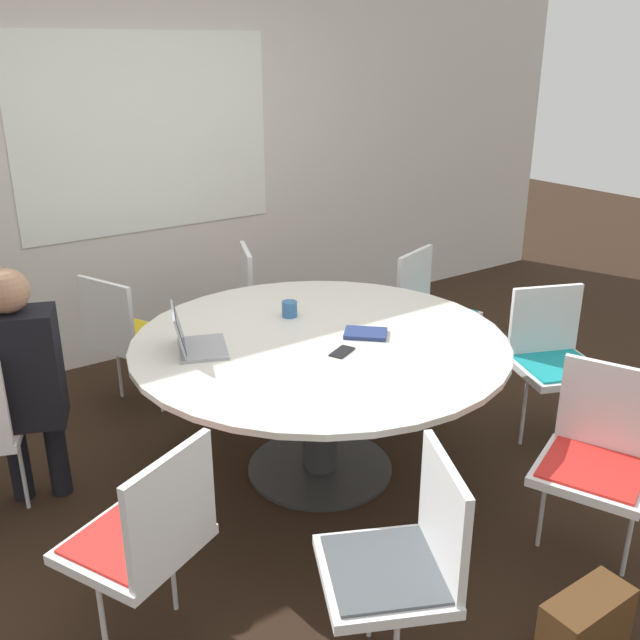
{
  "coord_description": "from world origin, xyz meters",
  "views": [
    {
      "loc": [
        -1.87,
        -2.66,
        2.11
      ],
      "look_at": [
        0.0,
        0.0,
        0.85
      ],
      "focal_mm": 40.0,
      "sensor_mm": 36.0,
      "label": 1
    }
  ],
  "objects_px": {
    "chair_2": "(404,554)",
    "chair_7": "(126,331)",
    "chair_4": "(554,353)",
    "chair_5": "(430,305)",
    "handbag": "(585,628)",
    "chair_6": "(266,297)",
    "person_0": "(20,373)",
    "chair_1": "(146,533)",
    "spiral_notebook": "(366,333)",
    "chair_3": "(598,451)",
    "coffee_cup": "(290,309)",
    "cell_phone": "(342,352)",
    "laptop": "(193,340)"
  },
  "relations": [
    {
      "from": "chair_4",
      "to": "handbag",
      "type": "height_order",
      "value": "chair_4"
    },
    {
      "from": "chair_2",
      "to": "chair_6",
      "type": "bearing_deg",
      "value": 4.67
    },
    {
      "from": "chair_2",
      "to": "laptop",
      "type": "bearing_deg",
      "value": 27.88
    },
    {
      "from": "chair_4",
      "to": "person_0",
      "type": "relative_size",
      "value": 0.71
    },
    {
      "from": "coffee_cup",
      "to": "handbag",
      "type": "height_order",
      "value": "coffee_cup"
    },
    {
      "from": "chair_1",
      "to": "cell_phone",
      "type": "distance_m",
      "value": 1.27
    },
    {
      "from": "chair_1",
      "to": "chair_3",
      "type": "bearing_deg",
      "value": -43.44
    },
    {
      "from": "chair_2",
      "to": "chair_3",
      "type": "relative_size",
      "value": 1.0
    },
    {
      "from": "chair_1",
      "to": "chair_7",
      "type": "relative_size",
      "value": 1.0
    },
    {
      "from": "chair_3",
      "to": "laptop",
      "type": "height_order",
      "value": "laptop"
    },
    {
      "from": "chair_1",
      "to": "handbag",
      "type": "height_order",
      "value": "chair_1"
    },
    {
      "from": "chair_6",
      "to": "chair_4",
      "type": "bearing_deg",
      "value": 47.84
    },
    {
      "from": "chair_5",
      "to": "laptop",
      "type": "relative_size",
      "value": 2.35
    },
    {
      "from": "chair_7",
      "to": "handbag",
      "type": "xyz_separation_m",
      "value": [
        0.62,
        -2.8,
        -0.38
      ]
    },
    {
      "from": "chair_6",
      "to": "handbag",
      "type": "bearing_deg",
      "value": 14.58
    },
    {
      "from": "chair_2",
      "to": "chair_3",
      "type": "xyz_separation_m",
      "value": [
        1.1,
        0.02,
        0.0
      ]
    },
    {
      "from": "chair_5",
      "to": "chair_1",
      "type": "bearing_deg",
      "value": 5.76
    },
    {
      "from": "chair_6",
      "to": "spiral_notebook",
      "type": "bearing_deg",
      "value": 12.59
    },
    {
      "from": "laptop",
      "to": "cell_phone",
      "type": "xyz_separation_m",
      "value": [
        0.56,
        -0.43,
        -0.05
      ]
    },
    {
      "from": "chair_4",
      "to": "chair_5",
      "type": "relative_size",
      "value": 1.0
    },
    {
      "from": "chair_5",
      "to": "chair_6",
      "type": "height_order",
      "value": "same"
    },
    {
      "from": "chair_4",
      "to": "spiral_notebook",
      "type": "height_order",
      "value": "chair_4"
    },
    {
      "from": "chair_3",
      "to": "chair_5",
      "type": "bearing_deg",
      "value": -43.66
    },
    {
      "from": "chair_3",
      "to": "chair_7",
      "type": "relative_size",
      "value": 1.0
    },
    {
      "from": "chair_5",
      "to": "handbag",
      "type": "xyz_separation_m",
      "value": [
        -1.18,
        -2.09,
        -0.38
      ]
    },
    {
      "from": "spiral_notebook",
      "to": "chair_3",
      "type": "bearing_deg",
      "value": -72.09
    },
    {
      "from": "chair_5",
      "to": "spiral_notebook",
      "type": "xyz_separation_m",
      "value": [
        -1.03,
        -0.6,
        0.24
      ]
    },
    {
      "from": "handbag",
      "to": "chair_6",
      "type": "bearing_deg",
      "value": 82.29
    },
    {
      "from": "chair_3",
      "to": "handbag",
      "type": "bearing_deg",
      "value": 102.69
    },
    {
      "from": "chair_1",
      "to": "handbag",
      "type": "bearing_deg",
      "value": -62.34
    },
    {
      "from": "chair_2",
      "to": "laptop",
      "type": "distance_m",
      "value": 1.49
    },
    {
      "from": "spiral_notebook",
      "to": "handbag",
      "type": "bearing_deg",
      "value": -95.87
    },
    {
      "from": "chair_2",
      "to": "cell_phone",
      "type": "bearing_deg",
      "value": -0.4
    },
    {
      "from": "spiral_notebook",
      "to": "coffee_cup",
      "type": "xyz_separation_m",
      "value": [
        -0.17,
        0.44,
        0.03
      ]
    },
    {
      "from": "person_0",
      "to": "spiral_notebook",
      "type": "bearing_deg",
      "value": -0.77
    },
    {
      "from": "chair_2",
      "to": "chair_3",
      "type": "height_order",
      "value": "same"
    },
    {
      "from": "chair_4",
      "to": "chair_7",
      "type": "relative_size",
      "value": 1.0
    },
    {
      "from": "chair_3",
      "to": "chair_4",
      "type": "xyz_separation_m",
      "value": [
        0.69,
        0.77,
        0.0
      ]
    },
    {
      "from": "cell_phone",
      "to": "handbag",
      "type": "distance_m",
      "value": 1.51
    },
    {
      "from": "chair_2",
      "to": "handbag",
      "type": "relative_size",
      "value": 2.39
    },
    {
      "from": "chair_5",
      "to": "chair_3",
      "type": "bearing_deg",
      "value": 49.43
    },
    {
      "from": "chair_6",
      "to": "laptop",
      "type": "relative_size",
      "value": 2.35
    },
    {
      "from": "chair_7",
      "to": "laptop",
      "type": "height_order",
      "value": "laptop"
    },
    {
      "from": "chair_4",
      "to": "chair_7",
      "type": "distance_m",
      "value": 2.47
    },
    {
      "from": "chair_7",
      "to": "person_0",
      "type": "relative_size",
      "value": 0.71
    },
    {
      "from": "handbag",
      "to": "chair_7",
      "type": "bearing_deg",
      "value": 102.41
    },
    {
      "from": "chair_2",
      "to": "chair_7",
      "type": "bearing_deg",
      "value": 26.58
    },
    {
      "from": "chair_4",
      "to": "laptop",
      "type": "relative_size",
      "value": 2.35
    },
    {
      "from": "chair_1",
      "to": "spiral_notebook",
      "type": "bearing_deg",
      "value": -4.08
    },
    {
      "from": "chair_5",
      "to": "coffee_cup",
      "type": "bearing_deg",
      "value": -11.8
    }
  ]
}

